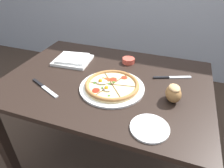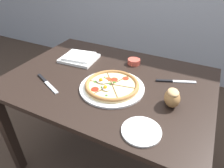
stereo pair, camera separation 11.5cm
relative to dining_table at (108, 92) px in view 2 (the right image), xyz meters
The scene contains 9 objects.
ground_plane 0.66m from the dining_table, ahead, with size 12.00×12.00×0.00m, color #3D2D23.
dining_table is the anchor object (origin of this frame).
pizza 0.17m from the dining_table, 51.36° to the right, with size 0.38×0.38×0.05m.
ramekin_bowl 0.29m from the dining_table, 74.12° to the left, with size 0.09×0.09×0.04m.
napkin_folded 0.36m from the dining_table, 156.37° to the left, with size 0.26×0.23×0.04m.
bread_piece_near 0.45m from the dining_table, 11.50° to the right, with size 0.11×0.13×0.09m.
knife_main 0.39m from the dining_table, 144.59° to the right, with size 0.24×0.12×0.01m.
knife_spare 0.43m from the dining_table, 21.20° to the left, with size 0.23×0.11×0.01m.
side_saucer 0.48m from the dining_table, 44.33° to the right, with size 0.18×0.18×0.01m.
Camera 2 is at (0.50, -0.94, 1.44)m, focal length 32.00 mm.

